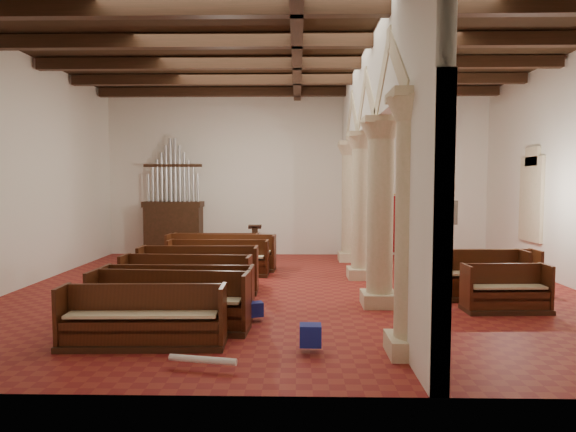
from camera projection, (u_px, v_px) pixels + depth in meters
The scene contains 30 objects.
floor at pixel (297, 290), 12.03m from camera, with size 14.00×14.00×0.00m, color maroon.
ceiling at pixel (297, 45), 11.61m from camera, with size 14.00×14.00×0.00m, color black.
wall_back at pixel (297, 174), 17.81m from camera, with size 14.00×0.02×6.00m, color white.
wall_front at pixel (296, 157), 5.84m from camera, with size 14.00×0.02×6.00m, color white.
wall_left at pixel (16, 170), 11.96m from camera, with size 0.02×12.00×6.00m, color white.
ceiling_beams at pixel (297, 53), 11.62m from camera, with size 13.80×11.80×0.30m, color #3B1E12, non-canonical shape.
arcade at pixel (370, 147), 11.75m from camera, with size 0.90×11.90×6.00m.
window_right_b at pixel (532, 199), 14.23m from camera, with size 0.03×1.00×2.20m, color #2D6553.
window_back at pixel (432, 196), 17.74m from camera, with size 1.00×0.03×2.20m, color #2D6553.
pipe_organ at pixel (174, 219), 17.51m from camera, with size 2.10×0.85×4.40m.
lectern at pixel (255, 243), 17.50m from camera, with size 0.52×0.53×1.18m.
dossal_curtain at pixel (392, 224), 17.78m from camera, with size 1.80×0.07×2.17m.
processional_banner at pixel (449, 240), 15.97m from camera, with size 0.52×0.66×2.26m.
hymnal_box_a at pixel (310, 335), 7.63m from camera, with size 0.34×0.28×0.34m, color #163D9A.
hymnal_box_b at pixel (256, 309), 9.32m from camera, with size 0.28×0.22×0.28m, color #151F95.
hymnal_box_c at pixel (236, 286), 11.32m from camera, with size 0.32×0.26×0.32m, color navy.
tube_heater_a at pixel (203, 360), 6.87m from camera, with size 0.10×0.10×1.01m, color white.
tube_heater_b at pixel (134, 322), 8.71m from camera, with size 0.09×0.09×0.92m, color silver.
nave_pew_0 at pixel (143, 327), 7.87m from camera, with size 2.71×0.76×1.01m.
nave_pew_1 at pixel (169, 311), 8.73m from camera, with size 2.96×0.91×1.08m.
nave_pew_2 at pixel (178, 301), 9.56m from camera, with size 3.01×0.71×1.03m.
nave_pew_3 at pixel (186, 287), 10.77m from camera, with size 2.94×0.87×1.06m.
nave_pew_4 at pixel (199, 278), 11.71m from camera, with size 2.88×0.80×1.13m.
nave_pew_5 at pixel (209, 273), 12.56m from camera, with size 2.55×0.73×0.96m.
nave_pew_6 at pixel (218, 264), 13.88m from camera, with size 2.91×0.74×1.03m.
nave_pew_7 at pixel (221, 259), 14.74m from camera, with size 3.39×0.95×1.10m.
nave_pew_8 at pixel (215, 255), 15.53m from camera, with size 2.79×0.74×1.05m.
aisle_pew_0 at pixel (506, 296), 10.00m from camera, with size 1.77×0.74×0.99m.
aisle_pew_1 at pixel (484, 282), 11.11m from camera, with size 1.95×0.85×1.13m.
aisle_pew_2 at pixel (496, 278), 11.72m from camera, with size 2.08×0.79×1.05m.
Camera 1 is at (0.02, -11.87, 2.69)m, focal length 30.00 mm.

